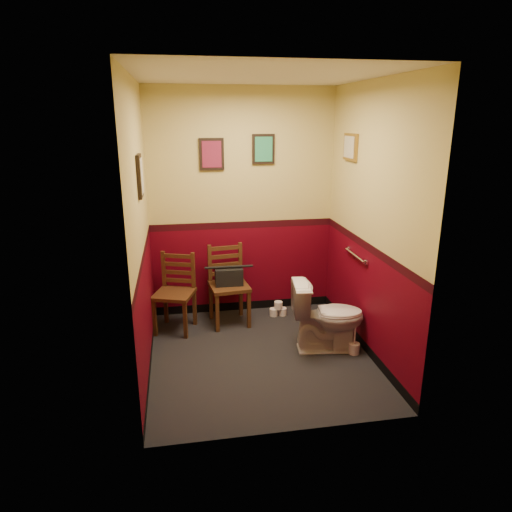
{
  "coord_description": "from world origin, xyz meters",
  "views": [
    {
      "loc": [
        -0.77,
        -4.12,
        2.35
      ],
      "look_at": [
        0.0,
        0.25,
        1.0
      ],
      "focal_mm": 32.0,
      "sensor_mm": 36.0,
      "label": 1
    }
  ],
  "objects": [
    {
      "name": "chair_left",
      "position": [
        -0.84,
        0.79,
        0.44
      ],
      "size": [
        0.53,
        0.53,
        0.89
      ],
      "rotation": [
        0.0,
        0.0,
        -0.34
      ],
      "color": "#432714",
      "rests_on": "floor"
    },
    {
      "name": "wall_right",
      "position": [
        1.1,
        0.0,
        1.35
      ],
      "size": [
        0.0,
        2.4,
        2.7
      ],
      "primitive_type": "cube",
      "rotation": [
        1.57,
        0.0,
        -1.57
      ],
      "color": "#4F0310",
      "rests_on": "ground"
    },
    {
      "name": "framed_print_right",
      "position": [
        1.08,
        0.6,
        2.05
      ],
      "size": [
        0.04,
        0.34,
        0.28
      ],
      "color": "olive",
      "rests_on": "wall_right"
    },
    {
      "name": "wall_back",
      "position": [
        0.0,
        1.2,
        1.35
      ],
      "size": [
        2.2,
        0.0,
        2.7
      ],
      "primitive_type": "cube",
      "rotation": [
        1.57,
        0.0,
        0.0
      ],
      "color": "#4F0310",
      "rests_on": "ground"
    },
    {
      "name": "grab_bar",
      "position": [
        1.07,
        0.25,
        0.95
      ],
      "size": [
        0.05,
        0.56,
        0.06
      ],
      "color": "silver",
      "rests_on": "wall_right"
    },
    {
      "name": "floor",
      "position": [
        0.0,
        0.0,
        0.0
      ],
      "size": [
        2.2,
        2.4,
        0.0
      ],
      "primitive_type": "cube",
      "color": "black",
      "rests_on": "ground"
    },
    {
      "name": "framed_print_back_a",
      "position": [
        -0.35,
        1.18,
        1.95
      ],
      "size": [
        0.28,
        0.04,
        0.36
      ],
      "color": "black",
      "rests_on": "wall_back"
    },
    {
      "name": "ceiling",
      "position": [
        0.0,
        0.0,
        2.7
      ],
      "size": [
        2.2,
        2.4,
        0.0
      ],
      "primitive_type": "cube",
      "rotation": [
        3.14,
        0.0,
        0.0
      ],
      "color": "silver",
      "rests_on": "ground"
    },
    {
      "name": "chair_right",
      "position": [
        -0.22,
        0.88,
        0.47
      ],
      "size": [
        0.48,
        0.48,
        0.93
      ],
      "rotation": [
        0.0,
        0.0,
        0.11
      ],
      "color": "#432714",
      "rests_on": "floor"
    },
    {
      "name": "toilet_brush",
      "position": [
        0.97,
        -0.12,
        0.07
      ],
      "size": [
        0.11,
        0.11,
        0.41
      ],
      "color": "silver",
      "rests_on": "floor"
    },
    {
      "name": "framed_print_left",
      "position": [
        -1.08,
        0.1,
        1.85
      ],
      "size": [
        0.04,
        0.3,
        0.38
      ],
      "color": "black",
      "rests_on": "wall_left"
    },
    {
      "name": "framed_print_back_b",
      "position": [
        0.25,
        1.18,
        2.0
      ],
      "size": [
        0.26,
        0.04,
        0.34
      ],
      "color": "black",
      "rests_on": "wall_back"
    },
    {
      "name": "toilet",
      "position": [
        0.72,
        0.03,
        0.37
      ],
      "size": [
        0.8,
        0.51,
        0.74
      ],
      "primitive_type": "imported",
      "rotation": [
        0.0,
        0.0,
        1.44
      ],
      "color": "white",
      "rests_on": "floor"
    },
    {
      "name": "wall_left",
      "position": [
        -1.1,
        0.0,
        1.35
      ],
      "size": [
        0.0,
        2.4,
        2.7
      ],
      "primitive_type": "cube",
      "rotation": [
        1.57,
        0.0,
        1.57
      ],
      "color": "#4F0310",
      "rests_on": "ground"
    },
    {
      "name": "wall_front",
      "position": [
        0.0,
        -1.2,
        1.35
      ],
      "size": [
        2.2,
        0.0,
        2.7
      ],
      "primitive_type": "cube",
      "rotation": [
        -1.57,
        0.0,
        0.0
      ],
      "color": "#4F0310",
      "rests_on": "ground"
    },
    {
      "name": "handbag",
      "position": [
        -0.22,
        0.84,
        0.59
      ],
      "size": [
        0.32,
        0.16,
        0.23
      ],
      "rotation": [
        0.0,
        0.0,
        -0.02
      ],
      "color": "black",
      "rests_on": "chair_right"
    },
    {
      "name": "tp_stack",
      "position": [
        0.4,
        0.95,
        0.08
      ],
      "size": [
        0.21,
        0.11,
        0.18
      ],
      "color": "silver",
      "rests_on": "floor"
    }
  ]
}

